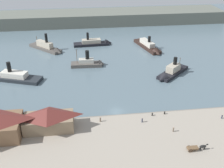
% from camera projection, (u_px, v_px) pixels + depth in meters
% --- Properties ---
extents(ground_plane, '(320.00, 320.00, 0.00)m').
position_uv_depth(ground_plane, '(116.00, 112.00, 92.08)').
color(ground_plane, slate).
extents(quay_promenade, '(110.00, 36.00, 1.20)m').
position_uv_depth(quay_promenade, '(128.00, 155.00, 72.62)').
color(quay_promenade, '#9E9384').
rests_on(quay_promenade, ground).
extents(seawall_edge, '(110.00, 0.80, 1.00)m').
position_uv_depth(seawall_edge, '(118.00, 116.00, 88.71)').
color(seawall_edge, gray).
rests_on(seawall_edge, ground).
extents(ferry_shed_customs_shed, '(15.06, 7.58, 7.19)m').
position_uv_depth(ferry_shed_customs_shed, '(48.00, 119.00, 80.19)').
color(ferry_shed_customs_shed, '#847056').
rests_on(ferry_shed_customs_shed, quay_promenade).
extents(horse_cart, '(5.84, 1.53, 1.87)m').
position_uv_depth(horse_cart, '(196.00, 147.00, 73.17)').
color(horse_cart, brown).
rests_on(horse_cart, quay_promenade).
extents(pedestrian_by_tram, '(0.41, 0.41, 1.66)m').
position_uv_depth(pedestrian_by_tram, '(173.00, 129.00, 80.34)').
color(pedestrian_by_tram, '#6B5B4C').
rests_on(pedestrian_by_tram, quay_promenade).
extents(pedestrian_at_waters_edge, '(0.43, 0.43, 1.74)m').
position_uv_depth(pedestrian_at_waters_edge, '(100.00, 119.00, 84.73)').
color(pedestrian_at_waters_edge, '#6B5B4C').
rests_on(pedestrian_at_waters_edge, quay_promenade).
extents(pedestrian_near_west_shed, '(0.41, 0.41, 1.65)m').
position_uv_depth(pedestrian_near_west_shed, '(142.00, 120.00, 84.44)').
color(pedestrian_near_west_shed, '#33384C').
rests_on(pedestrian_near_west_shed, quay_promenade).
extents(pedestrian_walking_west, '(0.38, 0.38, 1.54)m').
position_uv_depth(pedestrian_walking_west, '(222.00, 117.00, 86.24)').
color(pedestrian_walking_west, '#33384C').
rests_on(pedestrian_walking_west, quay_promenade).
extents(mooring_post_center_east, '(0.44, 0.44, 0.90)m').
position_uv_depth(mooring_post_center_east, '(152.00, 114.00, 87.77)').
color(mooring_post_center_east, black).
rests_on(mooring_post_center_east, quay_promenade).
extents(mooring_post_west, '(0.44, 0.44, 0.90)m').
position_uv_depth(mooring_post_west, '(165.00, 113.00, 88.50)').
color(mooring_post_west, black).
rests_on(mooring_post_west, quay_promenade).
extents(ferry_outer_harbor, '(18.14, 16.84, 9.19)m').
position_uv_depth(ferry_outer_harbor, '(170.00, 73.00, 115.48)').
color(ferry_outer_harbor, black).
rests_on(ferry_outer_harbor, ground).
extents(ferry_near_quay, '(21.44, 6.12, 8.90)m').
position_uv_depth(ferry_near_quay, '(96.00, 43.00, 149.08)').
color(ferry_near_quay, black).
rests_on(ferry_near_quay, ground).
extents(ferry_mid_harbor, '(25.35, 13.92, 9.94)m').
position_uv_depth(ferry_mid_harbor, '(7.00, 76.00, 112.88)').
color(ferry_mid_harbor, '#23282D').
rests_on(ferry_mid_harbor, ground).
extents(ferry_approaching_west, '(19.39, 19.16, 10.58)m').
position_uv_depth(ferry_approaching_west, '(48.00, 48.00, 141.62)').
color(ferry_approaching_west, '#514C47').
rests_on(ferry_approaching_west, ground).
extents(ferry_moored_west, '(10.93, 24.71, 8.39)m').
position_uv_depth(ferry_moored_west, '(149.00, 47.00, 143.18)').
color(ferry_moored_west, black).
rests_on(ferry_moored_west, ground).
extents(ferry_moored_east, '(15.63, 5.42, 9.77)m').
position_uv_depth(ferry_moored_east, '(90.00, 63.00, 124.35)').
color(ferry_moored_east, '#514C47').
rests_on(ferry_moored_east, ground).
extents(far_headland, '(180.00, 24.00, 8.00)m').
position_uv_depth(far_headland, '(94.00, 18.00, 186.07)').
color(far_headland, '#60665B').
rests_on(far_headland, ground).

